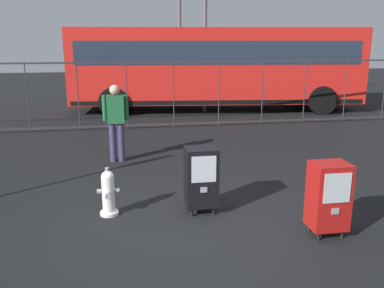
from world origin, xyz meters
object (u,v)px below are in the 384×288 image
Objects in this scene: fire_hydrant at (108,193)px; newspaper_box_primary at (328,196)px; newspaper_box_secondary at (201,177)px; bus_near at (216,64)px; pedestrian at (116,119)px.

fire_hydrant is 0.73× the size of newspaper_box_primary.
newspaper_box_primary is 1.00× the size of newspaper_box_secondary.
newspaper_box_primary is 10.45m from bus_near.
pedestrian is at bearing 113.45° from newspaper_box_secondary.
bus_near is (2.33, 9.32, 1.14)m from newspaper_box_secondary.
bus_near is (3.62, 6.35, 0.76)m from pedestrian.
fire_hydrant is 2.90m from pedestrian.
fire_hydrant is 10.00m from bus_near.
newspaper_box_secondary reaches higher than fire_hydrant.
pedestrian reaches higher than fire_hydrant.
pedestrian is 7.35m from bus_near.
fire_hydrant is at bearing -105.57° from bus_near.
pedestrian is (-1.29, 2.97, 0.38)m from newspaper_box_secondary.
newspaper_box_primary is at bearing -34.40° from newspaper_box_secondary.
newspaper_box_primary is at bearing -54.99° from pedestrian.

